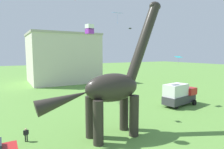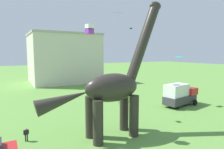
{
  "view_description": "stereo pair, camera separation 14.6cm",
  "coord_description": "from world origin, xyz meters",
  "px_view_note": "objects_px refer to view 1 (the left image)",
  "views": [
    {
      "loc": [
        -7.55,
        -9.12,
        7.66
      ],
      "look_at": [
        1.26,
        6.45,
        5.65
      ],
      "focal_mm": 31.01,
      "sensor_mm": 36.0,
      "label": 1
    },
    {
      "loc": [
        -7.42,
        -9.19,
        7.66
      ],
      "look_at": [
        1.26,
        6.45,
        5.65
      ],
      "focal_mm": 31.01,
      "sensor_mm": 36.0,
      "label": 2
    }
  ],
  "objects_px": {
    "parked_box_truck": "(179,94)",
    "kite_high_right": "(117,13)",
    "dinosaur_sculpture": "(112,88)",
    "person_photographer": "(26,134)",
    "kite_near_low": "(89,29)",
    "kite_high_left": "(179,57)",
    "kite_far_left": "(130,28)"
  },
  "relations": [
    {
      "from": "parked_box_truck",
      "to": "kite_high_right",
      "type": "distance_m",
      "value": 14.65
    },
    {
      "from": "dinosaur_sculpture",
      "to": "parked_box_truck",
      "type": "relative_size",
      "value": 2.15
    },
    {
      "from": "person_photographer",
      "to": "kite_near_low",
      "type": "height_order",
      "value": "kite_near_low"
    },
    {
      "from": "person_photographer",
      "to": "kite_high_right",
      "type": "height_order",
      "value": "kite_high_right"
    },
    {
      "from": "person_photographer",
      "to": "kite_high_left",
      "type": "relative_size",
      "value": 0.91
    },
    {
      "from": "parked_box_truck",
      "to": "kite_high_left",
      "type": "bearing_deg",
      "value": 72.15
    },
    {
      "from": "parked_box_truck",
      "to": "kite_near_low",
      "type": "bearing_deg",
      "value": -176.45
    },
    {
      "from": "parked_box_truck",
      "to": "kite_far_left",
      "type": "xyz_separation_m",
      "value": [
        1.87,
        15.3,
        11.15
      ]
    },
    {
      "from": "kite_high_right",
      "to": "kite_far_left",
      "type": "xyz_separation_m",
      "value": [
        9.56,
        10.64,
        -0.42
      ]
    },
    {
      "from": "kite_high_right",
      "to": "parked_box_truck",
      "type": "bearing_deg",
      "value": -31.19
    },
    {
      "from": "kite_high_right",
      "to": "person_photographer",
      "type": "bearing_deg",
      "value": -154.13
    },
    {
      "from": "kite_high_left",
      "to": "person_photographer",
      "type": "bearing_deg",
      "value": -174.43
    },
    {
      "from": "parked_box_truck",
      "to": "person_photographer",
      "type": "xyz_separation_m",
      "value": [
        -20.65,
        -1.63,
        -0.92
      ]
    },
    {
      "from": "kite_high_left",
      "to": "kite_far_left",
      "type": "relative_size",
      "value": 2.06
    },
    {
      "from": "kite_high_left",
      "to": "kite_far_left",
      "type": "bearing_deg",
      "value": 83.07
    },
    {
      "from": "person_photographer",
      "to": "kite_high_right",
      "type": "bearing_deg",
      "value": 142.39
    },
    {
      "from": "parked_box_truck",
      "to": "kite_high_left",
      "type": "relative_size",
      "value": 4.48
    },
    {
      "from": "parked_box_truck",
      "to": "kite_far_left",
      "type": "bearing_deg",
      "value": 73.69
    },
    {
      "from": "kite_high_left",
      "to": "kite_far_left",
      "type": "height_order",
      "value": "kite_far_left"
    },
    {
      "from": "kite_high_right",
      "to": "dinosaur_sculpture",
      "type": "bearing_deg",
      "value": -123.61
    },
    {
      "from": "dinosaur_sculpture",
      "to": "kite_near_low",
      "type": "distance_m",
      "value": 5.48
    },
    {
      "from": "person_photographer",
      "to": "kite_far_left",
      "type": "distance_m",
      "value": 30.65
    },
    {
      "from": "person_photographer",
      "to": "kite_high_left",
      "type": "distance_m",
      "value": 21.75
    },
    {
      "from": "parked_box_truck",
      "to": "kite_high_left",
      "type": "height_order",
      "value": "kite_high_left"
    },
    {
      "from": "parked_box_truck",
      "to": "kite_far_left",
      "type": "distance_m",
      "value": 19.02
    },
    {
      "from": "dinosaur_sculpture",
      "to": "person_photographer",
      "type": "distance_m",
      "value": 8.41
    },
    {
      "from": "kite_far_left",
      "to": "dinosaur_sculpture",
      "type": "bearing_deg",
      "value": -128.35
    },
    {
      "from": "dinosaur_sculpture",
      "to": "kite_high_left",
      "type": "height_order",
      "value": "dinosaur_sculpture"
    },
    {
      "from": "dinosaur_sculpture",
      "to": "person_photographer",
      "type": "height_order",
      "value": "dinosaur_sculpture"
    },
    {
      "from": "kite_high_left",
      "to": "kite_high_right",
      "type": "height_order",
      "value": "kite_high_right"
    },
    {
      "from": "dinosaur_sculpture",
      "to": "kite_far_left",
      "type": "relative_size",
      "value": 19.81
    },
    {
      "from": "kite_high_left",
      "to": "parked_box_truck",
      "type": "bearing_deg",
      "value": -98.5
    }
  ]
}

